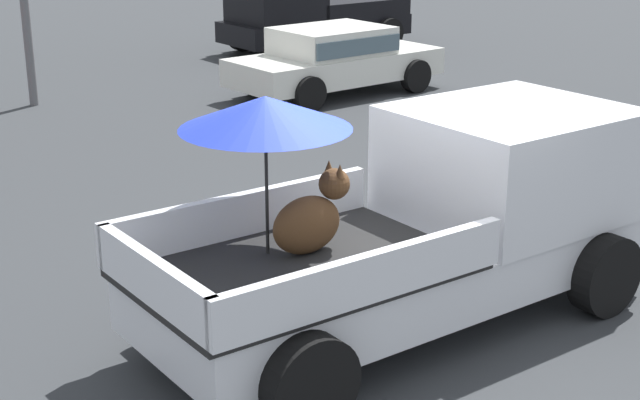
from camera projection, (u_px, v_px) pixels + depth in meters
ground_plane at (399, 323)px, 8.90m from camera, size 80.00×80.00×0.00m
pickup_truck_main at (432, 216)px, 8.82m from camera, size 5.23×2.73×2.29m
pickup_truck_red at (309, 15)px, 23.26m from camera, size 4.99×2.64×1.80m
parked_sedan_far at (334, 57)px, 18.38m from camera, size 4.52×2.49×1.33m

